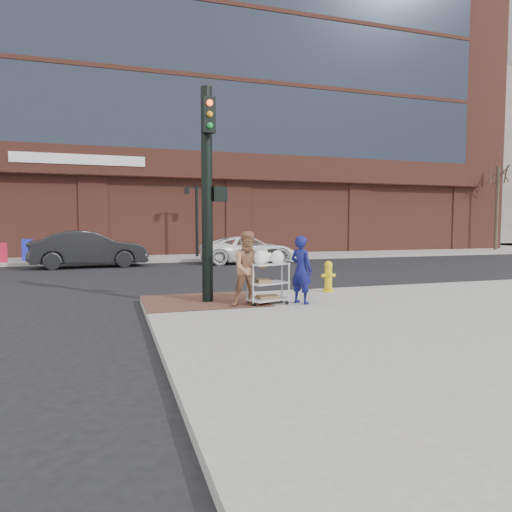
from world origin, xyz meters
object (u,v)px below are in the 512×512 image
object	(u,v)px
utility_cart	(268,279)
fire_hydrant	(328,276)
lamp_post	(197,213)
traffic_signal_pole	(208,188)
woman_blue	(301,270)
minivan_white	(249,250)
pedestrian_tan	(249,269)
sedan_dark	(89,249)

from	to	relation	value
utility_cart	fire_hydrant	xyz separation A→B (m)	(2.19, 1.30, -0.15)
lamp_post	traffic_signal_pole	distance (m)	15.43
woman_blue	utility_cart	bearing A→B (deg)	50.00
lamp_post	traffic_signal_pole	world-z (taller)	traffic_signal_pole
minivan_white	fire_hydrant	bearing A→B (deg)	176.93
utility_cart	lamp_post	bearing A→B (deg)	85.55
minivan_white	lamp_post	bearing A→B (deg)	32.23
minivan_white	fire_hydrant	world-z (taller)	minivan_white
traffic_signal_pole	utility_cart	size ratio (longest dim) A/B	3.93
woman_blue	minivan_white	bearing A→B (deg)	-40.12
utility_cart	traffic_signal_pole	bearing A→B (deg)	149.80
fire_hydrant	pedestrian_tan	bearing A→B (deg)	-151.64
lamp_post	minivan_white	distance (m)	4.52
woman_blue	fire_hydrant	distance (m)	2.06
woman_blue	minivan_white	size ratio (longest dim) A/B	0.32
woman_blue	minivan_white	xyz separation A→B (m)	(2.50, 12.55, -0.25)
woman_blue	pedestrian_tan	bearing A→B (deg)	61.18
fire_hydrant	traffic_signal_pole	bearing A→B (deg)	-170.41
lamp_post	woman_blue	distance (m)	16.19
lamp_post	utility_cart	world-z (taller)	lamp_post
lamp_post	sedan_dark	world-z (taller)	lamp_post
lamp_post	pedestrian_tan	size ratio (longest dim) A/B	2.37
traffic_signal_pole	woman_blue	size ratio (longest dim) A/B	3.17
fire_hydrant	lamp_post	bearing A→B (deg)	93.70
minivan_white	pedestrian_tan	bearing A→B (deg)	165.79
sedan_dark	fire_hydrant	bearing A→B (deg)	-155.15
traffic_signal_pole	sedan_dark	bearing A→B (deg)	105.11
traffic_signal_pole	utility_cart	xyz separation A→B (m)	(1.24, -0.72, -2.10)
pedestrian_tan	fire_hydrant	world-z (taller)	pedestrian_tan
traffic_signal_pole	pedestrian_tan	world-z (taller)	traffic_signal_pole
sedan_dark	pedestrian_tan	bearing A→B (deg)	-168.46
minivan_white	utility_cart	xyz separation A→B (m)	(-3.27, -12.40, 0.04)
traffic_signal_pole	pedestrian_tan	size ratio (longest dim) A/B	2.96
woman_blue	fire_hydrant	size ratio (longest dim) A/B	1.87
utility_cart	woman_blue	bearing A→B (deg)	-11.17
woman_blue	sedan_dark	size ratio (longest dim) A/B	0.31
minivan_white	traffic_signal_pole	bearing A→B (deg)	161.39
lamp_post	utility_cart	bearing A→B (deg)	-94.45
lamp_post	fire_hydrant	world-z (taller)	lamp_post
lamp_post	utility_cart	distance (m)	16.11
fire_hydrant	woman_blue	bearing A→B (deg)	-134.54
sedan_dark	fire_hydrant	xyz separation A→B (m)	(6.60, -11.20, -0.27)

